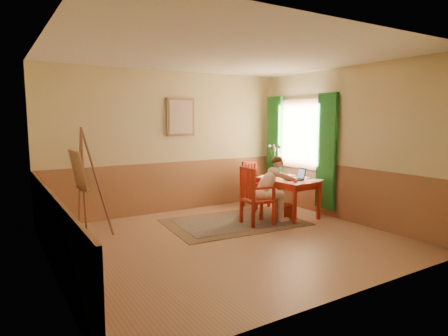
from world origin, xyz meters
TOP-DOWN VIEW (x-y plane):
  - room at (0.00, 0.00)m, footprint 5.04×4.54m
  - wainscot at (0.00, 0.80)m, footprint 5.00×4.50m
  - window at (2.42, 1.10)m, footprint 0.12×2.01m
  - wall_portrait at (0.25, 2.20)m, footprint 0.60×0.05m
  - rug at (0.63, 0.81)m, footprint 2.52×1.78m
  - table at (1.75, 0.71)m, footprint 0.79×1.24m
  - chair_left at (0.85, 0.48)m, footprint 0.51×0.49m
  - chair_back at (1.71, 1.69)m, footprint 0.49×0.51m
  - figure at (1.18, 0.47)m, footprint 0.90×0.41m
  - laptop at (1.83, 0.52)m, footprint 0.38×0.25m
  - papers at (1.98, 0.80)m, footprint 0.86×1.21m
  - vase at (2.00, 1.35)m, footprint 0.22×0.33m
  - wastebasket at (1.57, 0.51)m, footprint 0.32×0.32m
  - easel at (-1.90, 1.22)m, footprint 0.58×0.77m

SIDE VIEW (x-z plane):
  - rug at x=0.63m, z-range 0.00..0.02m
  - wastebasket at x=1.57m, z-range 0.00..0.28m
  - chair_back at x=1.71m, z-range 0.00..0.96m
  - wainscot at x=0.00m, z-range 0.00..1.00m
  - chair_left at x=0.85m, z-range 0.00..1.03m
  - table at x=1.75m, z-range 0.27..0.99m
  - figure at x=1.18m, z-range 0.06..1.26m
  - papers at x=1.98m, z-range 0.72..0.73m
  - laptop at x=1.83m, z-range 0.65..0.87m
  - vase at x=2.00m, z-range 0.69..1.32m
  - easel at x=-1.90m, z-range 0.16..1.91m
  - window at x=2.42m, z-range 0.25..2.45m
  - room at x=0.00m, z-range -0.02..2.82m
  - wall_portrait at x=0.25m, z-range 1.52..2.28m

